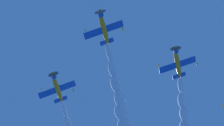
% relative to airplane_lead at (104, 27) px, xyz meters
% --- Properties ---
extents(airplane_lead, '(8.53, 9.06, 4.29)m').
position_rel_airplane_lead_xyz_m(airplane_lead, '(0.00, 0.00, 0.00)').
color(airplane_lead, orange).
extents(airplane_left_wingman, '(8.53, 9.27, 4.03)m').
position_rel_airplane_lead_xyz_m(airplane_left_wingman, '(17.33, -10.58, 0.42)').
color(airplane_left_wingman, orange).
extents(airplane_right_wingman, '(8.53, 9.11, 4.28)m').
position_rel_airplane_lead_xyz_m(airplane_right_wingman, '(8.36, 18.49, -0.60)').
color(airplane_right_wingman, orange).
extents(smoke_trail_lead, '(25.61, 10.92, 6.03)m').
position_rel_airplane_lead_xyz_m(smoke_trail_lead, '(19.78, 6.76, -2.89)').
color(smoke_trail_lead, white).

